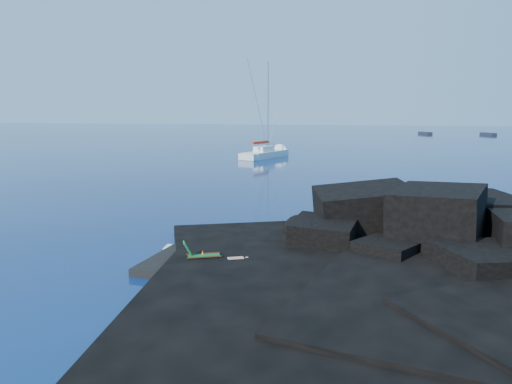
% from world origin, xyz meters
% --- Properties ---
extents(ground, '(400.00, 400.00, 0.00)m').
position_xyz_m(ground, '(0.00, 0.00, 0.00)').
color(ground, '#030833').
rests_on(ground, ground).
extents(headland, '(24.00, 24.00, 3.60)m').
position_xyz_m(headland, '(13.00, 3.00, 0.00)').
color(headland, black).
rests_on(headland, ground).
extents(beach, '(9.08, 6.86, 0.70)m').
position_xyz_m(beach, '(4.50, 0.50, 0.00)').
color(beach, black).
rests_on(beach, ground).
extents(surf_foam, '(10.00, 8.00, 0.06)m').
position_xyz_m(surf_foam, '(5.00, 5.00, 0.00)').
color(surf_foam, white).
rests_on(surf_foam, ground).
extents(sailboat, '(7.52, 13.50, 14.05)m').
position_xyz_m(sailboat, '(-3.74, 51.24, 0.00)').
color(sailboat, white).
rests_on(sailboat, ground).
extents(deck_chair, '(1.75, 1.27, 1.10)m').
position_xyz_m(deck_chair, '(2.88, -0.49, 0.90)').
color(deck_chair, '#176B2C').
rests_on(deck_chair, beach).
extents(towel, '(1.98, 1.48, 0.05)m').
position_xyz_m(towel, '(4.34, -0.41, 0.37)').
color(towel, silver).
rests_on(towel, beach).
extents(sunbather, '(1.76, 1.13, 0.27)m').
position_xyz_m(sunbather, '(4.34, -0.41, 0.53)').
color(sunbather, tan).
rests_on(sunbather, towel).
extents(marker_cone, '(0.38, 0.38, 0.55)m').
position_xyz_m(marker_cone, '(2.81, -0.43, 0.63)').
color(marker_cone, orange).
rests_on(marker_cone, beach).
extents(distant_boat_a, '(3.48, 5.16, 0.66)m').
position_xyz_m(distant_boat_a, '(28.09, 126.41, 0.00)').
color(distant_boat_a, '#252429').
rests_on(distant_boat_a, ground).
extents(distant_boat_b, '(3.49, 5.36, 0.69)m').
position_xyz_m(distant_boat_b, '(44.15, 124.23, 0.00)').
color(distant_boat_b, '#232428').
rests_on(distant_boat_b, ground).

